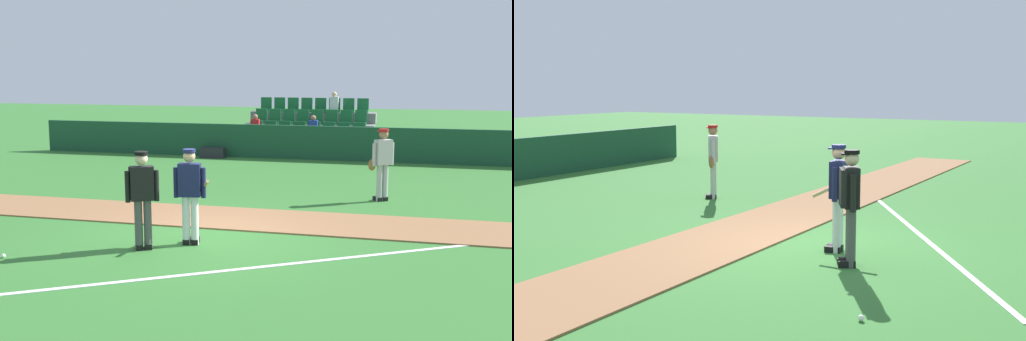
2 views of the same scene
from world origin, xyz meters
The scene contains 10 objects.
ground_plane centered at (0.00, 0.00, 0.00)m, with size 80.00×80.00×0.00m, color #33702D.
infield_dirt_path centered at (0.00, 1.59, 0.01)m, with size 28.00×1.94×0.03m, color #936642.
foul_line_chalk centered at (3.00, -0.50, 0.01)m, with size 12.00×0.10×0.01m, color white.
dugout_fence centered at (0.00, 10.72, 0.60)m, with size 20.00×0.16×1.20m, color #19472D.
stadium_bleachers centered at (0.00, 12.59, 0.61)m, with size 5.00×2.95×2.30m.
batter_navy_jersey centered at (-0.08, -0.48, 0.97)m, with size 0.73×0.73×1.76m.
umpire_home_plate centered at (-0.79, -0.98, 1.00)m, with size 0.54×0.45×1.76m.
runner_grey_jersey centered at (3.11, 4.19, 0.96)m, with size 0.61×0.46×1.76m.
baseball centered at (-2.90, -2.03, 0.04)m, with size 0.07×0.07×0.07m, color white.
equipment_bag centered at (-3.15, 10.27, 0.18)m, with size 0.90×0.36×0.36m, color #232328.
Camera 1 is at (3.72, -10.81, 3.17)m, focal length 43.39 mm.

